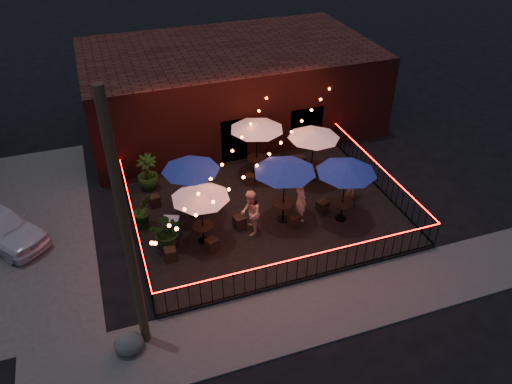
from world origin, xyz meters
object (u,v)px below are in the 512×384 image
at_px(cafe_table_1, 191,167).
at_px(utility_pole, 127,235).
at_px(boulder, 129,343).
at_px(cooler, 172,227).
at_px(cafe_table_3, 257,126).
at_px(cafe_table_2, 285,168).
at_px(cafe_table_0, 200,195).
at_px(cafe_table_4, 347,169).
at_px(cafe_table_5, 314,135).

bearing_deg(cafe_table_1, utility_pole, -117.48).
bearing_deg(boulder, cooler, 64.68).
distance_m(cafe_table_3, cooler, 5.59).
distance_m(utility_pole, cafe_table_2, 7.16).
xyz_separation_m(utility_pole, cafe_table_0, (2.67, 3.61, -1.79)).
height_order(utility_pole, cafe_table_4, utility_pole).
bearing_deg(cafe_table_1, cafe_table_3, 32.03).
bearing_deg(cafe_table_3, cooler, -145.63).
distance_m(cafe_table_3, boulder, 10.19).
bearing_deg(cafe_table_3, utility_pole, -129.43).
xyz_separation_m(cafe_table_1, cafe_table_4, (5.24, -2.09, 0.06)).
relative_size(cafe_table_5, boulder, 3.10).
distance_m(cafe_table_0, cafe_table_1, 1.65).
distance_m(cafe_table_1, boulder, 6.70).
xyz_separation_m(cafe_table_3, boulder, (-6.50, -7.55, -2.10)).
distance_m(cafe_table_1, cafe_table_4, 5.65).
bearing_deg(cafe_table_4, boulder, -158.07).
distance_m(cafe_table_1, cafe_table_2, 3.43).
height_order(cafe_table_5, cooler, cafe_table_5).
bearing_deg(cafe_table_4, cafe_table_0, 175.15).
relative_size(cafe_table_2, cafe_table_3, 1.03).
relative_size(utility_pole, cafe_table_0, 3.11).
relative_size(cooler, boulder, 0.87).
xyz_separation_m(cafe_table_2, boulder, (-6.36, -4.10, -2.14)).
bearing_deg(cafe_table_5, cafe_table_4, -91.10).
bearing_deg(cafe_table_2, boulder, -147.19).
relative_size(cafe_table_4, boulder, 2.82).
relative_size(cafe_table_1, cafe_table_4, 0.99).
distance_m(cafe_table_2, cafe_table_3, 3.46).
distance_m(cafe_table_5, boulder, 10.81).
height_order(utility_pole, cafe_table_0, utility_pole).
relative_size(cafe_table_0, cafe_table_2, 1.00).
xyz_separation_m(cafe_table_1, boulder, (-3.24, -5.51, -2.00)).
xyz_separation_m(cafe_table_0, cafe_table_1, (0.06, 1.64, 0.13)).
bearing_deg(cafe_table_2, cafe_table_0, -175.82).
height_order(cafe_table_4, cafe_table_5, cafe_table_4).
bearing_deg(cafe_table_4, cooler, 169.48).
distance_m(cafe_table_0, cafe_table_5, 5.90).
bearing_deg(cafe_table_1, cafe_table_2, -24.33).
bearing_deg(cooler, cafe_table_2, 16.34).
distance_m(utility_pole, boulder, 3.70).
height_order(cafe_table_2, cafe_table_3, cafe_table_2).
bearing_deg(boulder, cafe_table_3, 49.26).
xyz_separation_m(cafe_table_5, cooler, (-6.37, -1.74, -1.78)).
distance_m(cafe_table_3, cafe_table_4, 4.58).
xyz_separation_m(cafe_table_2, cafe_table_4, (2.12, -0.68, -0.08)).
bearing_deg(cafe_table_5, cafe_table_1, -171.20).
relative_size(utility_pole, cafe_table_3, 3.19).
relative_size(cafe_table_0, cooler, 3.40).
xyz_separation_m(cafe_table_3, cafe_table_5, (2.03, -1.22, -0.13)).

